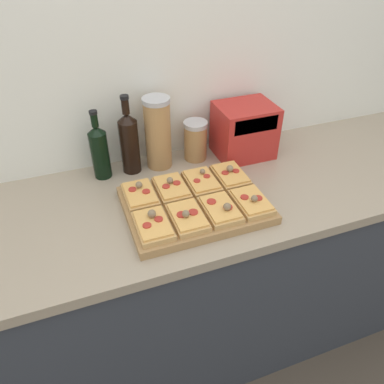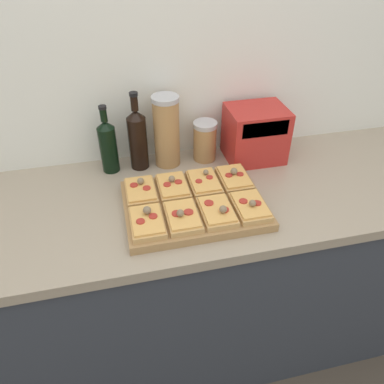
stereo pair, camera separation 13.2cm
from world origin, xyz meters
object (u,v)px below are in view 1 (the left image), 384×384
object	(u,v)px
toaster_oven	(244,130)
grain_jar_short	(195,140)
cutting_board	(195,205)
wine_bottle	(129,142)
olive_oil_bottle	(100,151)
grain_jar_tall	(158,133)

from	to	relation	value
toaster_oven	grain_jar_short	bearing A→B (deg)	169.89
cutting_board	wine_bottle	bearing A→B (deg)	115.57
cutting_board	wine_bottle	world-z (taller)	wine_bottle
olive_oil_bottle	grain_jar_short	xyz separation A→B (m)	(0.39, 0.00, -0.03)
grain_jar_tall	grain_jar_short	bearing A→B (deg)	0.00
grain_jar_tall	toaster_oven	xyz separation A→B (m)	(0.36, -0.04, -0.04)
olive_oil_bottle	wine_bottle	world-z (taller)	wine_bottle
olive_oil_bottle	grain_jar_tall	bearing A→B (deg)	0.00
wine_bottle	olive_oil_bottle	bearing A→B (deg)	-180.00
grain_jar_tall	olive_oil_bottle	bearing A→B (deg)	180.00
wine_bottle	grain_jar_short	world-z (taller)	wine_bottle
cutting_board	grain_jar_tall	size ratio (longest dim) A/B	1.66
wine_bottle	grain_jar_tall	distance (m)	0.12
olive_oil_bottle	toaster_oven	size ratio (longest dim) A/B	1.08
grain_jar_short	cutting_board	bearing A→B (deg)	-110.90
wine_bottle	grain_jar_short	bearing A→B (deg)	0.00
grain_jar_tall	toaster_oven	world-z (taller)	grain_jar_tall
wine_bottle	grain_jar_tall	world-z (taller)	wine_bottle
wine_bottle	toaster_oven	distance (m)	0.48
grain_jar_short	toaster_oven	bearing A→B (deg)	-10.11
grain_jar_short	wine_bottle	bearing A→B (deg)	180.00
olive_oil_bottle	grain_jar_short	world-z (taller)	olive_oil_bottle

